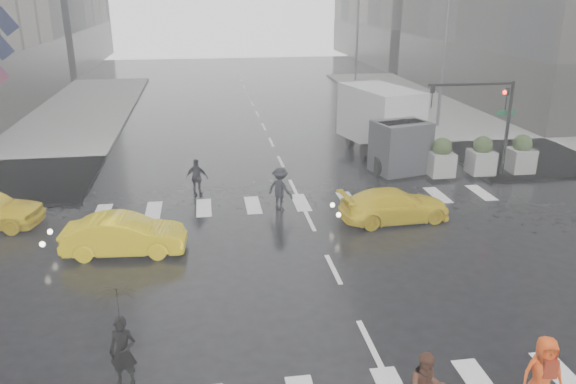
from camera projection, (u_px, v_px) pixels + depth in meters
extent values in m
plane|color=black|center=(333.00, 269.00, 17.76)|extent=(120.00, 120.00, 0.00)
cube|color=gray|center=(563.00, 124.00, 36.78)|extent=(35.00, 35.00, 0.15)
cube|color=#2E2C29|center=(454.00, 40.00, 73.23)|extent=(26.05, 26.05, 4.40)
cylinder|color=black|center=(507.00, 130.00, 25.86)|extent=(0.16, 0.16, 4.50)
cylinder|color=black|center=(471.00, 84.00, 24.85)|extent=(4.00, 0.12, 0.12)
imported|color=black|center=(506.00, 99.00, 25.33)|extent=(0.16, 0.20, 1.00)
imported|color=black|center=(432.00, 97.00, 24.76)|extent=(0.16, 0.20, 1.00)
sphere|color=#FF190C|center=(505.00, 92.00, 25.22)|extent=(0.20, 0.20, 0.20)
cube|color=#0C5930|center=(506.00, 113.00, 25.88)|extent=(0.90, 0.03, 0.22)
cylinder|color=#59595B|center=(444.00, 56.00, 34.54)|extent=(0.20, 0.20, 9.00)
cylinder|color=#59595B|center=(357.00, 33.00, 53.15)|extent=(0.20, 0.20, 9.00)
cube|color=gray|center=(441.00, 164.00, 26.14)|extent=(1.10, 1.10, 1.10)
sphere|color=#1D3015|center=(442.00, 147.00, 25.87)|extent=(0.90, 0.90, 0.90)
cube|color=gray|center=(481.00, 162.00, 26.43)|extent=(1.10, 1.10, 1.10)
sphere|color=#1D3015|center=(483.00, 146.00, 26.16)|extent=(0.90, 0.90, 0.90)
cube|color=gray|center=(520.00, 160.00, 26.71)|extent=(1.10, 1.10, 1.10)
sphere|color=#1D3015|center=(523.00, 144.00, 26.44)|extent=(0.90, 0.90, 0.90)
cube|color=#10163A|center=(4.00, 22.00, 32.01)|extent=(1.54, 0.02, 1.66)
imported|color=black|center=(123.00, 351.00, 12.33)|extent=(0.68, 0.52, 1.68)
imported|color=black|center=(118.00, 306.00, 11.94)|extent=(1.14, 1.16, 0.88)
imported|color=#DE450F|center=(543.00, 375.00, 11.54)|extent=(0.93, 0.69, 1.73)
cube|color=maroon|center=(550.00, 368.00, 11.27)|extent=(0.30, 0.21, 0.40)
imported|color=black|center=(197.00, 178.00, 23.83)|extent=(1.07, 0.80, 1.63)
imported|color=black|center=(280.00, 189.00, 22.29)|extent=(1.26, 1.24, 1.76)
imported|color=yellow|center=(124.00, 235.00, 18.63)|extent=(4.09, 1.67, 1.32)
imported|color=yellow|center=(395.00, 205.00, 21.33)|extent=(3.89, 2.03, 1.23)
cube|color=#BABBBD|center=(380.00, 115.00, 29.47)|extent=(2.53, 4.85, 2.85)
cube|color=#2E2F33|center=(400.00, 147.00, 26.62)|extent=(2.42, 1.90, 2.42)
cube|color=black|center=(401.00, 132.00, 26.37)|extent=(2.11, 0.95, 0.95)
cylinder|color=black|center=(378.00, 166.00, 26.55)|extent=(0.30, 0.95, 0.95)
cylinder|color=black|center=(423.00, 164.00, 26.87)|extent=(0.30, 0.95, 0.95)
cylinder|color=black|center=(365.00, 153.00, 28.71)|extent=(0.30, 0.95, 0.95)
cylinder|color=black|center=(406.00, 151.00, 29.03)|extent=(0.30, 0.95, 0.95)
cylinder|color=black|center=(350.00, 139.00, 31.46)|extent=(0.30, 0.95, 0.95)
cylinder|color=black|center=(388.00, 137.00, 31.77)|extent=(0.30, 0.95, 0.95)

